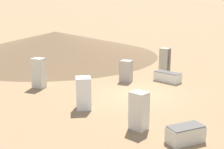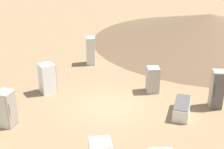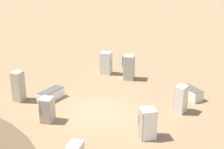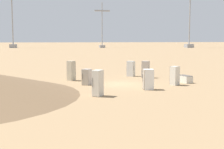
{
  "view_description": "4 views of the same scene",
  "coord_description": "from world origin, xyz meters",
  "px_view_note": "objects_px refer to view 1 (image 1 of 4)",
  "views": [
    {
      "loc": [
        -16.01,
        6.55,
        5.57
      ],
      "look_at": [
        0.92,
        1.27,
        1.07
      ],
      "focal_mm": 50.0,
      "sensor_mm": 36.0,
      "label": 1
    },
    {
      "loc": [
        -9.29,
        -10.32,
        7.55
      ],
      "look_at": [
        1.05,
        0.88,
        1.16
      ],
      "focal_mm": 50.0,
      "sensor_mm": 36.0,
      "label": 2
    },
    {
      "loc": [
        7.17,
        18.12,
        10.39
      ],
      "look_at": [
        -1.44,
        -1.28,
        1.76
      ],
      "focal_mm": 60.0,
      "sensor_mm": 36.0,
      "label": 3
    },
    {
      "loc": [
        7.78,
        26.57,
        3.95
      ],
      "look_at": [
        0.81,
        0.26,
        0.93
      ],
      "focal_mm": 50.0,
      "sensor_mm": 36.0,
      "label": 4
    }
  ],
  "objects_px": {
    "discarded_fridge_2": "(126,71)",
    "discarded_fridge_3": "(39,73)",
    "discarded_fridge_5": "(185,134)",
    "discarded_fridge_8": "(168,77)",
    "discarded_fridge_1": "(83,93)",
    "discarded_fridge_7": "(139,111)",
    "discarded_fridge_0": "(165,61)"
  },
  "relations": [
    {
      "from": "discarded_fridge_0",
      "to": "discarded_fridge_7",
      "type": "bearing_deg",
      "value": 14.91
    },
    {
      "from": "discarded_fridge_1",
      "to": "discarded_fridge_0",
      "type": "bearing_deg",
      "value": 46.27
    },
    {
      "from": "discarded_fridge_2",
      "to": "discarded_fridge_8",
      "type": "bearing_deg",
      "value": -69.32
    },
    {
      "from": "discarded_fridge_7",
      "to": "discarded_fridge_8",
      "type": "height_order",
      "value": "discarded_fridge_7"
    },
    {
      "from": "discarded_fridge_2",
      "to": "discarded_fridge_3",
      "type": "distance_m",
      "value": 5.68
    },
    {
      "from": "discarded_fridge_0",
      "to": "discarded_fridge_8",
      "type": "bearing_deg",
      "value": 27.15
    },
    {
      "from": "discarded_fridge_5",
      "to": "discarded_fridge_8",
      "type": "distance_m",
      "value": 8.92
    },
    {
      "from": "discarded_fridge_0",
      "to": "discarded_fridge_5",
      "type": "xyz_separation_m",
      "value": [
        -10.07,
        4.14,
        -0.62
      ]
    },
    {
      "from": "discarded_fridge_0",
      "to": "discarded_fridge_5",
      "type": "height_order",
      "value": "discarded_fridge_0"
    },
    {
      "from": "discarded_fridge_2",
      "to": "discarded_fridge_3",
      "type": "height_order",
      "value": "discarded_fridge_3"
    },
    {
      "from": "discarded_fridge_2",
      "to": "discarded_fridge_0",
      "type": "bearing_deg",
      "value": -34.35
    },
    {
      "from": "discarded_fridge_5",
      "to": "discarded_fridge_7",
      "type": "distance_m",
      "value": 2.18
    },
    {
      "from": "discarded_fridge_0",
      "to": "discarded_fridge_8",
      "type": "height_order",
      "value": "discarded_fridge_0"
    },
    {
      "from": "discarded_fridge_5",
      "to": "discarded_fridge_8",
      "type": "relative_size",
      "value": 0.81
    },
    {
      "from": "discarded_fridge_0",
      "to": "discarded_fridge_2",
      "type": "xyz_separation_m",
      "value": [
        -0.94,
        3.31,
        -0.26
      ]
    },
    {
      "from": "discarded_fridge_7",
      "to": "discarded_fridge_8",
      "type": "bearing_deg",
      "value": 113.89
    },
    {
      "from": "discarded_fridge_1",
      "to": "discarded_fridge_7",
      "type": "relative_size",
      "value": 0.99
    },
    {
      "from": "discarded_fridge_0",
      "to": "discarded_fridge_1",
      "type": "xyz_separation_m",
      "value": [
        -5.22,
        7.13,
        -0.14
      ]
    },
    {
      "from": "discarded_fridge_3",
      "to": "discarded_fridge_0",
      "type": "bearing_deg",
      "value": -45.17
    },
    {
      "from": "discarded_fridge_0",
      "to": "discarded_fridge_7",
      "type": "relative_size",
      "value": 1.16
    },
    {
      "from": "discarded_fridge_5",
      "to": "discarded_fridge_8",
      "type": "xyz_separation_m",
      "value": [
        8.23,
        -3.45,
        -0.02
      ]
    },
    {
      "from": "discarded_fridge_7",
      "to": "discarded_fridge_3",
      "type": "bearing_deg",
      "value": 174.64
    },
    {
      "from": "discarded_fridge_2",
      "to": "discarded_fridge_5",
      "type": "bearing_deg",
      "value": -145.43
    },
    {
      "from": "discarded_fridge_0",
      "to": "discarded_fridge_1",
      "type": "distance_m",
      "value": 8.84
    },
    {
      "from": "discarded_fridge_0",
      "to": "discarded_fridge_3",
      "type": "distance_m",
      "value": 9.0
    },
    {
      "from": "discarded_fridge_2",
      "to": "discarded_fridge_3",
      "type": "bearing_deg",
      "value": 127.35
    },
    {
      "from": "discarded_fridge_1",
      "to": "discarded_fridge_3",
      "type": "distance_m",
      "value": 4.89
    },
    {
      "from": "discarded_fridge_0",
      "to": "discarded_fridge_8",
      "type": "xyz_separation_m",
      "value": [
        -1.84,
        0.69,
        -0.64
      ]
    },
    {
      "from": "discarded_fridge_2",
      "to": "discarded_fridge_7",
      "type": "relative_size",
      "value": 0.85
    },
    {
      "from": "discarded_fridge_8",
      "to": "discarded_fridge_3",
      "type": "bearing_deg",
      "value": 141.98
    },
    {
      "from": "discarded_fridge_0",
      "to": "discarded_fridge_1",
      "type": "height_order",
      "value": "discarded_fridge_0"
    },
    {
      "from": "discarded_fridge_1",
      "to": "discarded_fridge_3",
      "type": "height_order",
      "value": "discarded_fridge_3"
    }
  ]
}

